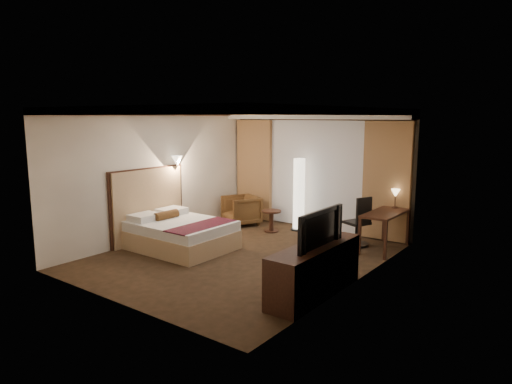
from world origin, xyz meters
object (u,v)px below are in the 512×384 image
Objects in this scene: desk at (385,231)px; dresser at (315,270)px; floor_lamp at (299,194)px; office_chair at (357,221)px; television at (314,222)px; armchair at (241,209)px; bed at (181,235)px; side_table at (271,221)px.

desk is 0.68× the size of dresser.
floor_lamp is 1.67m from office_chair.
armchair is at bearing 52.39° from television.
dresser is (2.21, -3.15, -0.45)m from floor_lamp.
armchair is 3.52m from desk.
desk is 2.89m from television.
armchair is at bearing -164.22° from floor_lamp.
office_chair is at bearing 40.55° from bed.
desk is at bearing 0.71° from television.
bed is at bearing -116.65° from office_chair.
armchair is (-0.32, 2.27, 0.11)m from bed.
armchair is 2.97m from office_chair.
television is (-0.03, 0.00, 0.71)m from dresser.
dresser is at bearing -8.59° from bed.
office_chair is at bearing -13.79° from floor_lamp.
television is (3.22, -0.49, 0.80)m from bed.
office_chair is (2.00, 0.11, 0.26)m from side_table.
desk is at bearing 27.90° from office_chair.
floor_lamp is at bearing 125.05° from dresser.
floor_lamp reaches higher than armchair.
floor_lamp is 2.23m from desk.
bed is 0.98× the size of dresser.
side_table is at bearing 73.33° from bed.
armchair is 1.58× the size of side_table.
floor_lamp reaches higher than bed.
desk reaches higher than bed.
office_chair is at bearing -174.90° from desk.
floor_lamp is (1.37, 0.39, 0.44)m from armchair.
floor_lamp reaches higher than television.
side_table is 0.38× the size of desk.
bed is 1.84× the size of office_chair.
dresser is at bearing -11.97° from armchair.
bed is 1.44× the size of desk.
bed reaches higher than side_table.
armchair is 4.54m from television.
dresser is 0.71m from television.
television is at bearing 180.00° from dresser.
television is at bearing -45.68° from side_table.
bed is at bearing -144.19° from desk.
television is (2.58, -2.64, 0.83)m from side_table.
bed is 2.29m from armchair.
dresser reaches higher than side_table.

